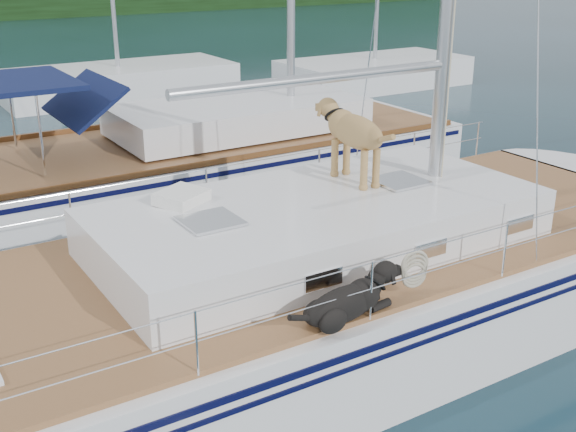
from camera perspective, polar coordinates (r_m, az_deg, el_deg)
ground at (r=8.75m, az=-2.12°, el=-10.87°), size 120.00×120.00×0.00m
main_sailboat at (r=8.46m, az=-1.58°, el=-6.77°), size 12.00×3.80×14.01m
neighbor_sailboat at (r=13.95m, az=-7.78°, el=4.01°), size 11.00×3.50×13.30m
bg_boat_center at (r=24.12m, az=-13.19°, el=10.27°), size 7.20×3.00×11.65m
bg_boat_east at (r=25.36m, az=6.82°, el=11.15°), size 6.40×3.00×11.65m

